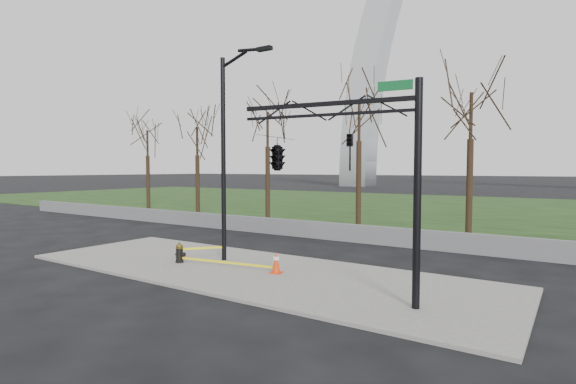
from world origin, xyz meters
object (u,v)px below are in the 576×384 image
Objects in this scene: street_light at (228,143)px; traffic_signal_mast at (301,153)px; fire_hydrant at (180,253)px; traffic_cone at (276,263)px.

street_light reaches higher than traffic_signal_mast.
traffic_cone is at bearing 3.68° from fire_hydrant.
fire_hydrant reaches higher than traffic_cone.
traffic_cone is at bearing 132.97° from traffic_signal_mast.
traffic_signal_mast is (2.02, -1.61, 3.68)m from traffic_cone.
traffic_signal_mast is at bearing -25.85° from street_light.
fire_hydrant is 0.13× the size of traffic_signal_mast.
traffic_signal_mast is at bearing -38.68° from traffic_cone.
traffic_cone is 0.09× the size of street_light.
street_light is 5.30m from traffic_signal_mast.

